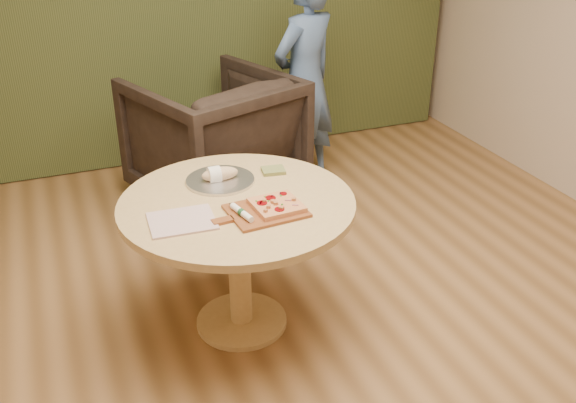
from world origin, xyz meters
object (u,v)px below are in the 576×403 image
(armchair, at_px, (214,133))
(flatbread_pizza, at_px, (276,205))
(cutlery_roll, at_px, (242,212))
(person_standing, at_px, (305,81))
(pizza_paddle, at_px, (264,211))
(bread_roll, at_px, (218,174))
(serving_tray, at_px, (220,180))
(pedestal_table, at_px, (238,225))

(armchair, bearing_deg, flatbread_pizza, 64.67)
(cutlery_roll, relative_size, person_standing, 0.12)
(pizza_paddle, xyz_separation_m, armchair, (0.21, 1.67, -0.24))
(bread_roll, height_order, person_standing, person_standing)
(pizza_paddle, xyz_separation_m, serving_tray, (-0.10, 0.41, -0.00))
(pedestal_table, distance_m, cutlery_roll, 0.25)
(bread_roll, xyz_separation_m, person_standing, (1.04, 1.31, 0.01))
(pedestal_table, distance_m, armchair, 1.53)
(cutlery_roll, height_order, bread_roll, bread_roll)
(pedestal_table, bearing_deg, cutlery_roll, -99.97)
(cutlery_roll, bearing_deg, flatbread_pizza, -7.47)
(pedestal_table, bearing_deg, serving_tray, 93.60)
(armchair, height_order, person_standing, person_standing)
(bread_roll, bearing_deg, person_standing, 51.62)
(pedestal_table, height_order, flatbread_pizza, flatbread_pizza)
(armchair, bearing_deg, person_standing, 163.14)
(bread_roll, bearing_deg, pizza_paddle, -75.39)
(cutlery_roll, bearing_deg, serving_tray, 74.71)
(serving_tray, distance_m, person_standing, 1.67)
(person_standing, bearing_deg, bread_roll, 25.95)
(serving_tray, height_order, armchair, armchair)
(bread_roll, relative_size, person_standing, 0.12)
(flatbread_pizza, xyz_separation_m, serving_tray, (-0.16, 0.40, -0.02))
(person_standing, bearing_deg, flatbread_pizza, 37.46)
(flatbread_pizza, relative_size, bread_roll, 1.22)
(pizza_paddle, bearing_deg, serving_tray, 99.04)
(pedestal_table, height_order, pizza_paddle, pizza_paddle)
(pedestal_table, height_order, serving_tray, serving_tray)
(armchair, bearing_deg, bread_roll, 55.63)
(armchair, bearing_deg, pedestal_table, 58.66)
(pizza_paddle, bearing_deg, cutlery_roll, -178.96)
(pizza_paddle, bearing_deg, flatbread_pizza, 1.31)
(pedestal_table, height_order, bread_roll, bread_roll)
(cutlery_roll, bearing_deg, pizza_paddle, -7.56)
(flatbread_pizza, height_order, bread_roll, bread_roll)
(serving_tray, distance_m, bread_roll, 0.04)
(person_standing, bearing_deg, pizza_paddle, 35.85)
(armchair, bearing_deg, pizza_paddle, 62.51)
(bread_roll, bearing_deg, armchair, 75.91)
(pedestal_table, xyz_separation_m, pizza_paddle, (0.08, -0.17, 0.15))
(armchair, relative_size, person_standing, 0.64)
(cutlery_roll, xyz_separation_m, person_standing, (1.05, 1.73, 0.03))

